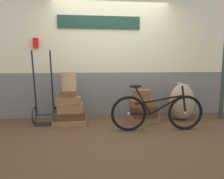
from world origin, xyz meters
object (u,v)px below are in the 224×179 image
suitcase_2 (70,108)px  bicycle (157,112)px  suitcase_3 (69,100)px  wicker_basket (69,81)px  suitcase_5 (144,119)px  suitcase_7 (142,103)px  suitcase_8 (142,94)px  suitcase_6 (144,111)px  burlap_sack (182,102)px  luggage_trolley (44,108)px  suitcase_0 (71,122)px  suitcase_4 (68,94)px  suitcase_1 (70,115)px

suitcase_2 → bicycle: size_ratio=0.29×
suitcase_3 → wicker_basket: (0.01, 0.02, 0.37)m
suitcase_5 → wicker_basket: (-1.49, -0.02, 0.79)m
suitcase_7 → wicker_basket: wicker_basket is taller
suitcase_7 → bicycle: (0.13, -0.53, -0.06)m
suitcase_8 → bicycle: bearing=-75.4°
suitcase_2 → wicker_basket: 0.51m
suitcase_6 → bicycle: bearing=-85.7°
burlap_sack → luggage_trolley: bearing=178.7°
suitcase_0 → suitcase_2: (-0.00, 0.00, 0.28)m
suitcase_2 → suitcase_5: size_ratio=0.84×
suitcase_4 → suitcase_7: suitcase_4 is taller
suitcase_2 → bicycle: 1.65m
suitcase_2 → suitcase_5: bearing=-2.4°
suitcase_5 → suitcase_8: 0.51m
bicycle → suitcase_2: bearing=160.9°
suitcase_7 → suitcase_8: bearing=80.0°
suitcase_4 → suitcase_7: 1.48m
suitcase_0 → suitcase_5: 1.48m
burlap_sack → wicker_basket: bearing=-178.4°
suitcase_1 → wicker_basket: (-0.00, -0.01, 0.67)m
suitcase_2 → suitcase_8: 1.45m
suitcase_4 → suitcase_6: 1.55m
suitcase_4 → suitcase_8: 1.47m
suitcase_7 → wicker_basket: (-1.44, 0.02, 0.45)m
suitcase_3 → burlap_sack: size_ratio=0.59×
suitcase_0 → burlap_sack: size_ratio=0.85×
suitcase_1 → suitcase_6: size_ratio=1.27×
suitcase_3 → luggage_trolley: 0.55m
suitcase_5 → suitcase_3: bearing=174.9°
suitcase_6 → suitcase_7: (-0.04, 0.00, 0.18)m
suitcase_0 → suitcase_1: suitcase_1 is taller
suitcase_6 → luggage_trolley: luggage_trolley is taller
suitcase_7 → suitcase_8: suitcase_8 is taller
suitcase_6 → wicker_basket: 1.60m
suitcase_1 → suitcase_8: bearing=-0.6°
suitcase_0 → suitcase_7: size_ratio=1.33×
suitcase_1 → suitcase_5: size_ratio=1.09×
wicker_basket → luggage_trolley: bearing=165.7°
burlap_sack → suitcase_6: bearing=-174.2°
suitcase_2 → suitcase_8: (1.43, 0.02, 0.23)m
suitcase_6 → suitcase_0: bearing=173.6°
suitcase_3 → wicker_basket: 0.37m
suitcase_8 → bicycle: (0.13, -0.56, -0.22)m
suitcase_1 → suitcase_5: bearing=-0.2°
suitcase_0 → suitcase_5: bearing=7.1°
luggage_trolley → burlap_sack: 2.83m
suitcase_6 → wicker_basket: bearing=173.3°
suitcase_1 → wicker_basket: wicker_basket is taller
suitcase_8 → wicker_basket: size_ratio=0.87×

